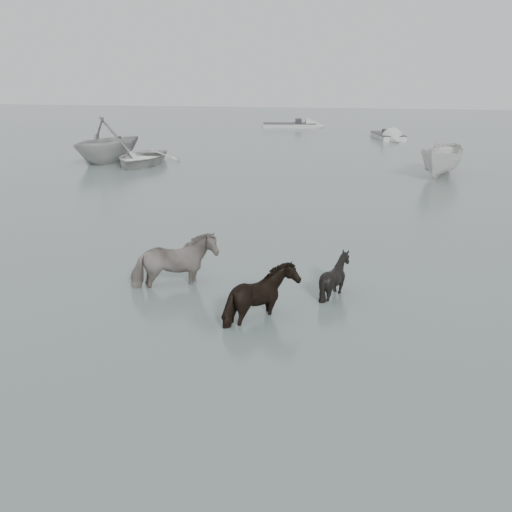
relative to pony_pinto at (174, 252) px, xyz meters
name	(u,v)px	position (x,y,z in m)	size (l,w,h in m)	color
ground	(260,317)	(2.32, -1.56, -0.84)	(140.00, 140.00, 0.00)	#53625D
pony_pinto	(174,252)	(0.00, 0.00, 0.00)	(0.90, 1.98, 1.67)	black
pony_dark	(262,286)	(2.39, -1.68, -0.11)	(1.44, 1.24, 1.46)	black
pony_black	(335,269)	(3.72, 0.15, -0.23)	(0.97, 1.09, 1.21)	black
rowboat_lead	(141,156)	(-7.60, 18.30, -0.35)	(3.33, 4.66, 0.97)	silver
rowboat_trail	(108,138)	(-9.60, 18.82, 0.44)	(4.18, 4.84, 2.55)	#A0A2A0
boat_small	(442,159)	(7.56, 17.42, -0.02)	(1.59, 4.23, 1.63)	silver
skiff_mid	(388,134)	(5.27, 33.50, -0.46)	(5.52, 1.60, 0.75)	#AFB1AF
skiff_far	(290,123)	(-2.80, 40.89, -0.46)	(6.15, 1.60, 0.75)	#9FA19F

